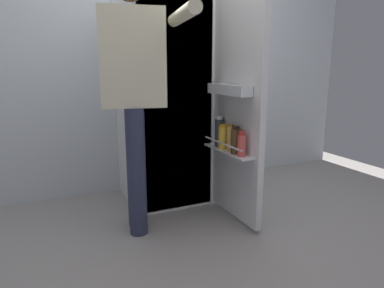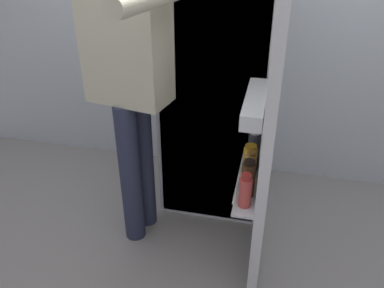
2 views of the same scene
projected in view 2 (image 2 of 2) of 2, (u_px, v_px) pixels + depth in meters
name	position (u px, v px, depth m)	size (l,w,h in m)	color
ground_plane	(199.00, 244.00, 2.27)	(5.05, 5.05, 0.00)	gray
refrigerator	(222.00, 82.00, 2.31)	(0.67, 1.27, 1.66)	white
person	(130.00, 67.00, 1.89)	(0.56, 0.79, 1.73)	#2D334C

